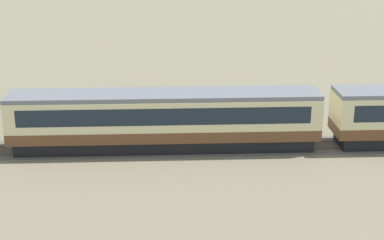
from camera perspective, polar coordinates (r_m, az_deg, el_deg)
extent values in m
cylinder|color=black|center=(45.42, 17.72, -1.38)|extent=(0.90, 0.18, 0.90)
cube|color=brown|center=(41.66, -2.65, -1.06)|extent=(21.71, 3.14, 0.80)
cube|color=beige|center=(41.17, -2.68, 0.85)|extent=(21.71, 3.14, 2.13)
cube|color=#192330|center=(41.14, -2.68, 0.99)|extent=(19.97, 3.18, 1.19)
cube|color=slate|center=(40.80, -2.71, 2.47)|extent=(21.71, 2.95, 0.30)
cube|color=black|center=(41.96, -2.63, -2.14)|extent=(20.84, 2.70, 0.88)
cylinder|color=black|center=(41.89, 7.22, -2.33)|extent=(0.90, 0.18, 0.90)
cylinder|color=black|center=(43.21, 6.91, -1.63)|extent=(0.90, 0.18, 0.90)
cylinder|color=black|center=(41.94, -12.47, -2.62)|extent=(0.90, 0.18, 0.90)
cylinder|color=black|center=(43.25, -12.17, -1.91)|extent=(0.90, 0.18, 0.90)
cube|color=#665B51|center=(42.14, -0.98, -2.69)|extent=(179.68, 3.60, 0.01)
cube|color=#4C4238|center=(41.47, -0.95, -3.04)|extent=(179.68, 0.12, 0.04)
cube|color=#4C4238|center=(42.80, -1.01, -2.31)|extent=(179.68, 0.12, 0.04)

